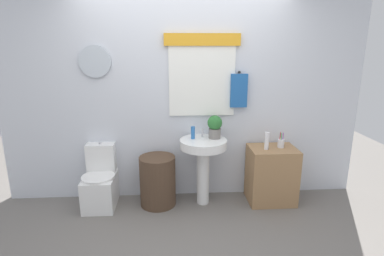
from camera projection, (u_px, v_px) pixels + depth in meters
The scene contains 11 objects.
ground_plane at pixel (189, 246), 2.99m from camera, with size 8.00×8.00×0.00m, color slate.
back_wall at pixel (184, 94), 3.76m from camera, with size 4.40×0.18×2.60m.
toilet at pixel (101, 183), 3.71m from camera, with size 0.38×0.51×0.75m.
laundry_hamper at pixel (158, 181), 3.71m from camera, with size 0.43×0.43×0.61m, color #4C3828.
pedestal_sink at pixel (203, 155), 3.66m from camera, with size 0.55×0.55×0.81m.
faucet at pixel (202, 133), 3.71m from camera, with size 0.03×0.03×0.10m, color silver.
wooden_cabinet at pixel (271, 175), 3.78m from camera, with size 0.56×0.44×0.69m, color #9E754C.
soap_bottle at pixel (193, 133), 3.63m from camera, with size 0.05×0.05×0.15m, color #2D6BB7.
potted_plant at pixel (215, 126), 3.64m from camera, with size 0.18×0.18×0.28m.
lotion_bottle at pixel (267, 141), 3.62m from camera, with size 0.05×0.05×0.21m, color white.
toothbrush_cup at pixel (281, 143), 3.71m from camera, with size 0.08×0.08×0.19m.
Camera 1 is at (-0.14, -2.59, 1.88)m, focal length 28.82 mm.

